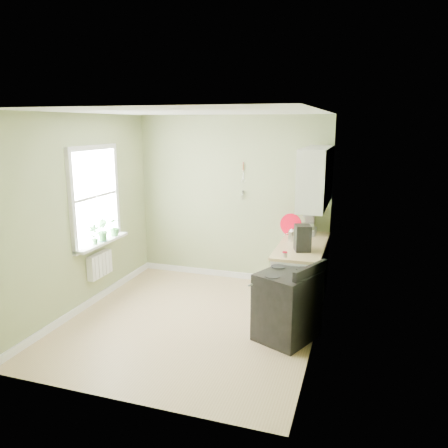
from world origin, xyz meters
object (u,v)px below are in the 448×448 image
(stand_mixer, at_px, (309,222))
(kettle, at_px, (292,235))
(stove, at_px, (287,305))
(coffee_maker, at_px, (302,239))

(stand_mixer, distance_m, kettle, 0.53)
(stove, bearing_deg, stand_mixer, 89.29)
(stove, distance_m, coffee_maker, 0.98)
(stove, bearing_deg, coffee_maker, 85.93)
(coffee_maker, bearing_deg, stove, -94.07)
(stand_mixer, bearing_deg, kettle, -110.23)
(stove, height_order, coffee_maker, coffee_maker)
(kettle, relative_size, coffee_maker, 0.52)
(stove, height_order, kettle, kettle)
(stove, xyz_separation_m, coffee_maker, (0.05, 0.74, 0.65))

